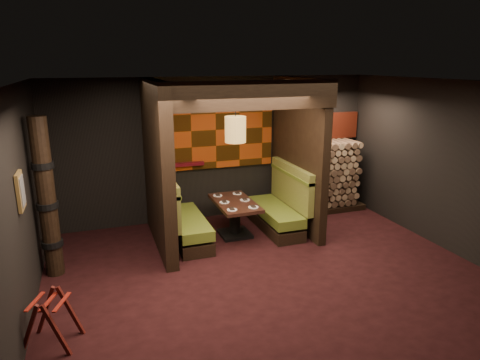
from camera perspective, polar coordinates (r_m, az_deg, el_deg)
name	(u,v)px	position (r m, az deg, el deg)	size (l,w,h in m)	color
floor	(268,275)	(6.67, 3.77, -12.51)	(6.50, 5.50, 0.02)	black
ceiling	(272,82)	(5.90, 4.27, 12.93)	(6.50, 5.50, 0.02)	black
wall_back	(216,149)	(8.66, -3.19, 4.19)	(6.50, 0.02, 2.85)	black
wall_front	(398,270)	(3.92, 20.36, -11.17)	(6.50, 0.02, 2.85)	black
wall_left	(18,209)	(5.74, -27.53, -3.50)	(0.02, 5.50, 2.85)	black
wall_right	(449,167)	(7.97, 26.11, 1.61)	(0.02, 5.50, 2.85)	black
partition_left	(158,166)	(7.33, -10.94, 1.83)	(0.20, 2.20, 2.85)	black
partition_right	(298,155)	(8.16, 7.72, 3.37)	(0.15, 2.10, 2.85)	black
header_beam	(252,95)	(6.55, 1.55, 11.20)	(2.85, 0.18, 0.44)	black
tapa_back_panel	(215,130)	(8.54, -3.30, 6.72)	(2.40, 0.06, 1.55)	#AE3F0F
tapa_side_panel	(162,139)	(7.43, -10.40, 5.40)	(0.04, 1.85, 1.45)	#AE3F0F
lacquer_shelf	(189,164)	(8.47, -6.86, 2.14)	(0.60, 0.12, 0.07)	#560C15
booth_bench_left	(182,220)	(7.69, -7.68, -5.37)	(0.68, 1.60, 1.14)	black
booth_bench_right	(280,209)	(8.24, 5.33, -3.84)	(0.68, 1.60, 1.14)	black
dining_table	(235,213)	(7.88, -0.70, -4.48)	(0.68, 1.25, 0.66)	black
place_settings	(235,201)	(7.80, -0.70, -2.80)	(0.58, 1.04, 0.03)	white
pendant_lamp	(235,129)	(7.44, -0.61, 6.77)	(0.37, 0.37, 1.09)	#A17A3B
framed_picture	(21,191)	(5.78, -27.22, -1.32)	(0.05, 0.36, 0.46)	olive
luggage_rack	(51,318)	(5.50, -23.95, -16.48)	(0.72, 0.61, 0.66)	#45120D
totem_column	(47,200)	(6.83, -24.36, -2.39)	(0.31, 0.31, 2.40)	black
firewood_stack	(324,176)	(9.34, 11.18, 0.50)	(1.73, 0.70, 1.50)	black
mosaic_header	(319,126)	(9.41, 10.50, 7.06)	(1.83, 0.10, 0.56)	maroon
bay_front_post	(296,152)	(8.43, 7.48, 3.77)	(0.08, 0.08, 2.85)	black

